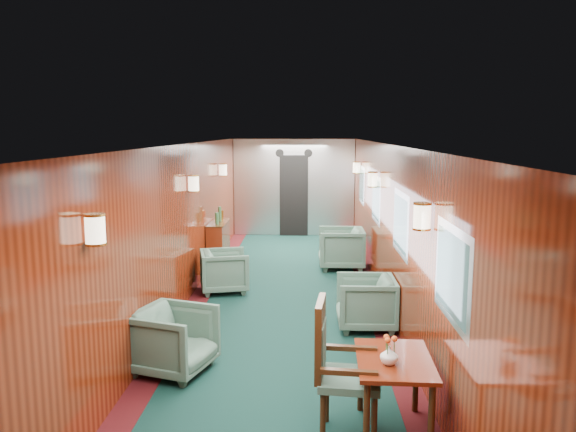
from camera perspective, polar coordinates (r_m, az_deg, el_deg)
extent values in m
plane|color=#0C2C26|center=(8.35, -0.36, -9.43)|extent=(12.00, 12.00, 0.00)
cube|color=white|center=(7.94, -0.37, 6.91)|extent=(3.00, 12.00, 0.10)
cube|color=white|center=(7.94, -0.37, 6.98)|extent=(1.20, 12.00, 0.06)
cube|color=#641F0D|center=(14.00, 0.61, 2.96)|extent=(3.00, 0.10, 2.40)
cube|color=#641F0D|center=(8.26, -10.83, -1.21)|extent=(0.10, 12.00, 2.40)
cube|color=#641F0D|center=(8.14, 10.25, -1.33)|extent=(0.10, 12.00, 2.40)
cube|color=#370B0E|center=(8.51, -9.60, -9.18)|extent=(0.30, 12.00, 0.01)
cube|color=#370B0E|center=(8.41, 9.00, -9.39)|extent=(0.30, 12.00, 0.01)
cube|color=silver|center=(13.92, 0.61, 2.93)|extent=(2.98, 0.12, 2.38)
cube|color=black|center=(13.87, 0.60, 2.07)|extent=(0.70, 0.06, 2.00)
cylinder|color=black|center=(13.81, -0.86, 6.42)|extent=(0.20, 0.04, 0.20)
cylinder|color=black|center=(13.79, 2.07, 6.41)|extent=(0.20, 0.04, 0.20)
cube|color=silver|center=(4.72, 16.31, -5.71)|extent=(0.02, 1.10, 0.80)
cube|color=#415E61|center=(4.72, 16.22, -5.71)|extent=(0.01, 0.96, 0.66)
cube|color=silver|center=(7.12, 11.37, -0.75)|extent=(0.02, 1.10, 0.80)
cube|color=#415E61|center=(7.12, 11.31, -0.75)|extent=(0.01, 0.96, 0.66)
cube|color=silver|center=(9.57, 8.95, 1.70)|extent=(0.02, 1.10, 0.80)
cube|color=#415E61|center=(9.57, 8.90, 1.70)|extent=(0.01, 0.96, 0.66)
cube|color=silver|center=(12.04, 7.51, 3.15)|extent=(0.02, 1.10, 0.80)
cube|color=#415E61|center=(12.04, 7.47, 3.15)|extent=(0.01, 0.96, 0.66)
cylinder|color=#F9E8C2|center=(4.82, -19.00, -1.30)|extent=(0.16, 0.16, 0.24)
cylinder|color=gold|center=(4.84, -18.93, -2.70)|extent=(0.17, 0.17, 0.02)
cylinder|color=#F9E8C2|center=(5.40, 13.46, -0.03)|extent=(0.16, 0.16, 0.24)
cylinder|color=gold|center=(5.42, 13.42, -1.29)|extent=(0.17, 0.17, 0.02)
cylinder|color=#F9E8C2|center=(8.64, -9.57, 3.28)|extent=(0.16, 0.16, 0.24)
cylinder|color=gold|center=(8.65, -9.55, 2.49)|extent=(0.17, 0.17, 0.02)
cylinder|color=#F9E8C2|center=(9.33, 8.60, 3.69)|extent=(0.16, 0.16, 0.24)
cylinder|color=gold|center=(9.34, 8.58, 2.96)|extent=(0.17, 0.17, 0.02)
cylinder|color=#F9E8C2|center=(11.59, -6.63, 4.69)|extent=(0.16, 0.16, 0.24)
cylinder|color=gold|center=(11.60, -6.62, 4.09)|extent=(0.17, 0.17, 0.02)
cylinder|color=#F9E8C2|center=(12.30, 6.99, 4.91)|extent=(0.16, 0.16, 0.24)
cylinder|color=gold|center=(12.31, 6.98, 4.35)|extent=(0.17, 0.17, 0.02)
cube|color=#641F0D|center=(5.00, 10.74, -14.22)|extent=(0.67, 0.93, 0.04)
cylinder|color=#3E200E|center=(4.78, 7.98, -19.83)|extent=(0.05, 0.05, 0.64)
cylinder|color=#3E200E|center=(4.84, 14.35, -19.63)|extent=(0.05, 0.05, 0.64)
cylinder|color=#3E200E|center=(5.47, 7.40, -15.94)|extent=(0.05, 0.05, 0.64)
cylinder|color=#3E200E|center=(5.53, 12.86, -15.84)|extent=(0.05, 0.05, 0.64)
cube|color=#1A3D34|center=(4.98, 6.29, -16.18)|extent=(0.56, 0.56, 0.07)
cube|color=#3E200E|center=(4.85, 3.30, -12.28)|extent=(0.11, 0.47, 0.66)
cube|color=#1A3D34|center=(4.88, 3.62, -13.02)|extent=(0.06, 0.35, 0.40)
cube|color=#3E200E|center=(4.67, 6.22, -15.51)|extent=(0.47, 0.11, 0.04)
cube|color=#3E200E|center=(5.14, 6.42, -13.21)|extent=(0.47, 0.11, 0.04)
cylinder|color=#3E200E|center=(4.92, 3.55, -19.97)|extent=(0.05, 0.05, 0.47)
cylinder|color=#3E200E|center=(4.91, 8.75, -20.12)|extent=(0.05, 0.05, 0.47)
cylinder|color=#3E200E|center=(5.29, 3.94, -17.80)|extent=(0.05, 0.05, 0.47)
cylinder|color=#3E200E|center=(5.28, 8.71, -17.94)|extent=(0.05, 0.05, 0.47)
cube|color=#641F0D|center=(10.66, -7.07, -3.03)|extent=(0.30, 0.99, 0.89)
cube|color=#3E200E|center=(10.58, -7.07, -0.67)|extent=(0.32, 1.01, 0.02)
cylinder|color=#2A5531|center=(10.31, -7.24, -0.23)|extent=(0.07, 0.07, 0.22)
cylinder|color=#2A5531|center=(10.65, -6.95, 0.22)|extent=(0.06, 0.06, 0.28)
cylinder|color=gold|center=(10.85, -6.78, 0.11)|extent=(0.08, 0.08, 0.18)
imported|color=silver|center=(4.85, 10.23, -13.74)|extent=(0.19, 0.19, 0.16)
imported|color=#1A3D34|center=(6.32, -11.53, -12.27)|extent=(0.98, 0.97, 0.71)
imported|color=#1A3D34|center=(9.19, -6.47, -5.57)|extent=(0.90, 0.88, 0.68)
imported|color=#1A3D34|center=(7.56, 7.90, -8.70)|extent=(0.77, 0.74, 0.70)
imported|color=#1A3D34|center=(10.69, 5.41, -3.27)|extent=(0.85, 0.83, 0.78)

